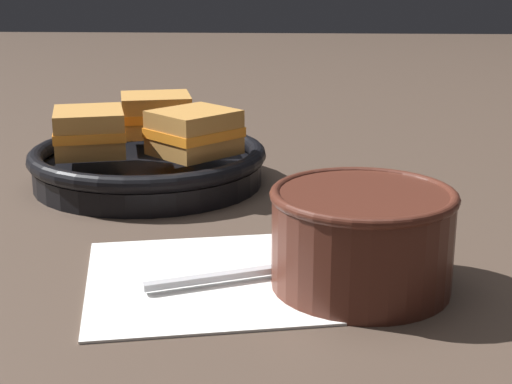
% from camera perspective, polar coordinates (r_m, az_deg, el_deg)
% --- Properties ---
extents(ground_plane, '(4.00, 4.00, 0.00)m').
position_cam_1_polar(ground_plane, '(0.67, -2.78, -4.21)').
color(ground_plane, '#47382D').
extents(napkin, '(0.25, 0.22, 0.00)m').
position_cam_1_polar(napkin, '(0.61, -2.03, -6.19)').
color(napkin, white).
rests_on(napkin, ground_plane).
extents(soup_bowl, '(0.14, 0.14, 0.08)m').
position_cam_1_polar(soup_bowl, '(0.59, 7.73, -2.98)').
color(soup_bowl, '#4C2319').
rests_on(soup_bowl, ground_plane).
extents(spoon, '(0.16, 0.08, 0.01)m').
position_cam_1_polar(spoon, '(0.61, 2.51, -5.45)').
color(spoon, '#B7B7BC').
rests_on(spoon, napkin).
extents(skillet, '(0.26, 0.35, 0.04)m').
position_cam_1_polar(skillet, '(0.87, -7.87, 2.02)').
color(skillet, black).
rests_on(skillet, ground_plane).
extents(sandwich_near_left, '(0.09, 0.10, 0.05)m').
position_cam_1_polar(sandwich_near_left, '(0.84, -12.03, 4.32)').
color(sandwich_near_left, '#B27A38').
rests_on(sandwich_near_left, skillet).
extents(sandwich_near_right, '(0.11, 0.11, 0.05)m').
position_cam_1_polar(sandwich_near_right, '(0.82, -4.52, 4.35)').
color(sandwich_near_right, '#B27A38').
rests_on(sandwich_near_right, skillet).
extents(sandwich_far_left, '(0.09, 0.09, 0.05)m').
position_cam_1_polar(sandwich_far_left, '(0.92, -7.28, 5.62)').
color(sandwich_far_left, '#B27A38').
rests_on(sandwich_far_left, skillet).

